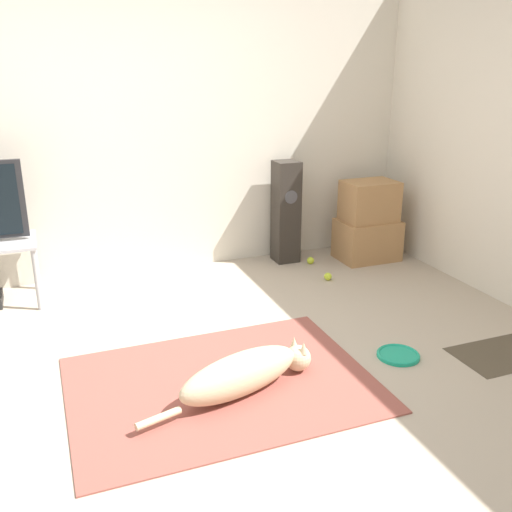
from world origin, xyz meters
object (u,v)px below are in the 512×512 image
frisbee (398,355)px  cardboard_box_upper (369,201)px  dog (245,373)px  floor_speaker (286,212)px  tennis_ball_near_speaker (328,276)px  cardboard_box_lower (367,240)px  tennis_ball_by_boxes (310,260)px

frisbee → cardboard_box_upper: 1.98m
dog → floor_speaker: floor_speaker is taller
cardboard_box_upper → tennis_ball_near_speaker: cardboard_box_upper is taller
dog → tennis_ball_near_speaker: 1.89m
frisbee → tennis_ball_near_speaker: size_ratio=4.11×
cardboard_box_lower → cardboard_box_upper: (-0.00, 0.00, 0.37)m
tennis_ball_near_speaker → dog: bearing=-132.3°
tennis_ball_near_speaker → tennis_ball_by_boxes: bearing=84.2°
cardboard_box_upper → tennis_ball_by_boxes: cardboard_box_upper is taller
tennis_ball_near_speaker → frisbee: bearing=-98.9°
cardboard_box_upper → tennis_ball_by_boxes: bearing=174.6°
tennis_ball_by_boxes → cardboard_box_lower: bearing=-5.5°
cardboard_box_upper → tennis_ball_near_speaker: 0.88m
dog → tennis_ball_by_boxes: 2.24m
frisbee → cardboard_box_upper: cardboard_box_upper is taller
dog → tennis_ball_near_speaker: bearing=47.7°
tennis_ball_by_boxes → cardboard_box_upper: bearing=-5.4°
floor_speaker → cardboard_box_upper: bearing=-17.6°
floor_speaker → frisbee: bearing=-92.2°
dog → cardboard_box_lower: cardboard_box_lower is taller
cardboard_box_lower → floor_speaker: 0.82m
floor_speaker → tennis_ball_near_speaker: bearing=-77.4°
frisbee → dog: bearing=-177.6°
tennis_ball_near_speaker → floor_speaker: bearing=102.6°
cardboard_box_upper → floor_speaker: bearing=162.4°
cardboard_box_lower → cardboard_box_upper: cardboard_box_upper is taller
floor_speaker → tennis_ball_by_boxes: floor_speaker is taller
tennis_ball_by_boxes → tennis_ball_near_speaker: (-0.04, -0.42, 0.00)m
frisbee → cardboard_box_upper: (0.81, 1.72, 0.55)m
cardboard_box_lower → tennis_ball_near_speaker: size_ratio=8.27×
tennis_ball_near_speaker → cardboard_box_lower: bearing=31.4°
floor_speaker → cardboard_box_lower: bearing=-17.6°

